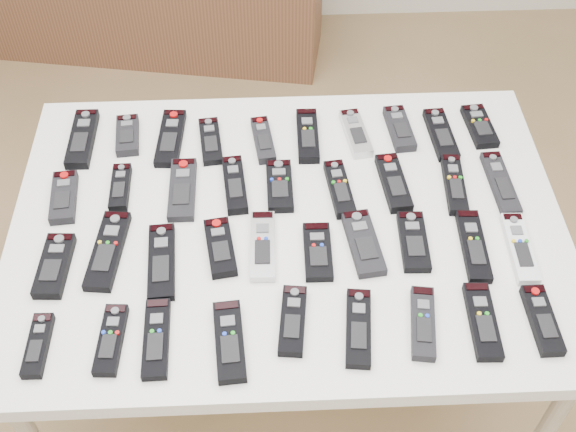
{
  "coord_description": "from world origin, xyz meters",
  "views": [
    {
      "loc": [
        -0.06,
        -1.08,
        2.01
      ],
      "look_at": [
        -0.01,
        -0.01,
        0.8
      ],
      "focal_mm": 45.0,
      "sensor_mm": 36.0,
      "label": 1
    }
  ],
  "objects_px": {
    "remote_31": "(156,339)",
    "remote_37": "(542,320)",
    "remote_10": "(64,197)",
    "remote_19": "(54,266)",
    "remote_9": "(479,126)",
    "remote_21": "(162,262)",
    "remote_11": "(120,187)",
    "remote_4": "(263,140)",
    "remote_17": "(454,184)",
    "remote_20": "(108,250)",
    "remote_6": "(356,133)",
    "remote_27": "(473,246)",
    "remote_34": "(358,328)",
    "remote_8": "(441,134)",
    "remote_3": "(211,141)",
    "remote_22": "(220,247)",
    "remote_29": "(38,345)",
    "remote_28": "(520,248)",
    "remote_33": "(293,320)",
    "remote_2": "(171,138)",
    "remote_23": "(263,246)",
    "remote_5": "(308,136)",
    "remote_0": "(82,139)",
    "remote_35": "(423,323)",
    "remote_7": "(399,129)",
    "remote_24": "(318,252)",
    "remote_36": "(483,321)",
    "remote_14": "(280,186)",
    "remote_30": "(111,340)",
    "remote_18": "(500,183)",
    "remote_26": "(414,242)",
    "remote_25": "(363,243)",
    "table": "(288,238)",
    "remote_1": "(128,135)",
    "remote_13": "(235,185)"
  },
  "relations": [
    {
      "from": "remote_22",
      "to": "remote_6",
      "type": "bearing_deg",
      "value": 38.26
    },
    {
      "from": "remote_2",
      "to": "remote_23",
      "type": "bearing_deg",
      "value": -54.27
    },
    {
      "from": "remote_11",
      "to": "remote_27",
      "type": "xyz_separation_m",
      "value": [
        0.79,
        -0.21,
        -0.0
      ]
    },
    {
      "from": "remote_2",
      "to": "remote_10",
      "type": "height_order",
      "value": "remote_10"
    },
    {
      "from": "remote_14",
      "to": "remote_24",
      "type": "height_order",
      "value": "remote_14"
    },
    {
      "from": "table",
      "to": "remote_17",
      "type": "distance_m",
      "value": 0.41
    },
    {
      "from": "remote_10",
      "to": "remote_19",
      "type": "distance_m",
      "value": 0.2
    },
    {
      "from": "remote_3",
      "to": "remote_11",
      "type": "relative_size",
      "value": 1.13
    },
    {
      "from": "remote_7",
      "to": "remote_17",
      "type": "distance_m",
      "value": 0.22
    },
    {
      "from": "remote_11",
      "to": "remote_18",
      "type": "bearing_deg",
      "value": -2.82
    },
    {
      "from": "remote_20",
      "to": "remote_29",
      "type": "distance_m",
      "value": 0.26
    },
    {
      "from": "remote_4",
      "to": "remote_6",
      "type": "xyz_separation_m",
      "value": [
        0.23,
        0.01,
        0.0
      ]
    },
    {
      "from": "remote_5",
      "to": "remote_9",
      "type": "relative_size",
      "value": 1.22
    },
    {
      "from": "remote_24",
      "to": "remote_36",
      "type": "bearing_deg",
      "value": -30.5
    },
    {
      "from": "remote_4",
      "to": "remote_35",
      "type": "relative_size",
      "value": 0.93
    },
    {
      "from": "remote_26",
      "to": "remote_33",
      "type": "height_order",
      "value": "remote_33"
    },
    {
      "from": "remote_10",
      "to": "remote_30",
      "type": "xyz_separation_m",
      "value": [
        0.15,
        -0.39,
        -0.0
      ]
    },
    {
      "from": "remote_24",
      "to": "remote_26",
      "type": "height_order",
      "value": "remote_26"
    },
    {
      "from": "remote_9",
      "to": "remote_11",
      "type": "height_order",
      "value": "remote_11"
    },
    {
      "from": "remote_33",
      "to": "remote_17",
      "type": "bearing_deg",
      "value": 48.82
    },
    {
      "from": "remote_13",
      "to": "remote_14",
      "type": "height_order",
      "value": "remote_13"
    },
    {
      "from": "remote_8",
      "to": "remote_24",
      "type": "height_order",
      "value": "remote_8"
    },
    {
      "from": "remote_27",
      "to": "remote_34",
      "type": "height_order",
      "value": "same"
    },
    {
      "from": "remote_36",
      "to": "table",
      "type": "bearing_deg",
      "value": 144.7
    },
    {
      "from": "remote_28",
      "to": "remote_33",
      "type": "bearing_deg",
      "value": -159.98
    },
    {
      "from": "remote_21",
      "to": "remote_25",
      "type": "distance_m",
      "value": 0.44
    },
    {
      "from": "remote_8",
      "to": "remote_27",
      "type": "relative_size",
      "value": 0.92
    },
    {
      "from": "remote_6",
      "to": "remote_28",
      "type": "distance_m",
      "value": 0.5
    },
    {
      "from": "remote_25",
      "to": "remote_37",
      "type": "height_order",
      "value": "same"
    },
    {
      "from": "remote_9",
      "to": "remote_21",
      "type": "xyz_separation_m",
      "value": [
        -0.77,
        -0.4,
        0.0
      ]
    },
    {
      "from": "remote_5",
      "to": "remote_18",
      "type": "bearing_deg",
      "value": -21.39
    },
    {
      "from": "remote_0",
      "to": "remote_11",
      "type": "relative_size",
      "value": 1.42
    },
    {
      "from": "remote_6",
      "to": "remote_28",
      "type": "bearing_deg",
      "value": -58.29
    },
    {
      "from": "remote_31",
      "to": "remote_37",
      "type": "distance_m",
      "value": 0.77
    },
    {
      "from": "remote_25",
      "to": "remote_27",
      "type": "height_order",
      "value": "remote_25"
    },
    {
      "from": "remote_4",
      "to": "remote_25",
      "type": "distance_m",
      "value": 0.4
    },
    {
      "from": "remote_22",
      "to": "remote_29",
      "type": "bearing_deg",
      "value": -155.3
    },
    {
      "from": "remote_0",
      "to": "remote_11",
      "type": "height_order",
      "value": "remote_0"
    },
    {
      "from": "remote_11",
      "to": "remote_4",
      "type": "bearing_deg",
      "value": 22.45
    },
    {
      "from": "remote_26",
      "to": "remote_1",
      "type": "bearing_deg",
      "value": 152.82
    },
    {
      "from": "remote_37",
      "to": "remote_7",
      "type": "bearing_deg",
      "value": 108.38
    },
    {
      "from": "remote_13",
      "to": "remote_24",
      "type": "height_order",
      "value": "remote_13"
    },
    {
      "from": "remote_26",
      "to": "remote_33",
      "type": "relative_size",
      "value": 1.02
    },
    {
      "from": "remote_3",
      "to": "remote_11",
      "type": "bearing_deg",
      "value": -150.05
    },
    {
      "from": "remote_2",
      "to": "remote_34",
      "type": "bearing_deg",
      "value": -50.86
    },
    {
      "from": "remote_20",
      "to": "remote_25",
      "type": "height_order",
      "value": "same"
    },
    {
      "from": "remote_37",
      "to": "remote_6",
      "type": "bearing_deg",
      "value": 118.15
    },
    {
      "from": "remote_17",
      "to": "remote_20",
      "type": "xyz_separation_m",
      "value": [
        -0.79,
        -0.16,
        0.0
      ]
    },
    {
      "from": "remote_14",
      "to": "remote_20",
      "type": "distance_m",
      "value": 0.42
    },
    {
      "from": "remote_28",
      "to": "remote_23",
      "type": "bearing_deg",
      "value": 178.66
    }
  ]
}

